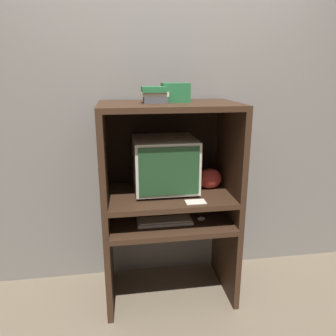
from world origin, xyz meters
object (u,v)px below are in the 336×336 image
(keyboard, at_px, (165,221))
(mouse, at_px, (201,219))
(snack_bag, at_px, (209,178))
(book_stack, at_px, (155,95))
(storage_box, at_px, (175,92))
(crt_monitor, at_px, (165,164))

(keyboard, height_order, mouse, same)
(mouse, distance_m, snack_bag, 0.31)
(mouse, bearing_deg, book_stack, 163.11)
(mouse, bearing_deg, keyboard, 179.04)
(keyboard, bearing_deg, mouse, -0.96)
(book_stack, xyz_separation_m, storage_box, (0.15, 0.07, 0.01))
(keyboard, distance_m, snack_bag, 0.46)
(crt_monitor, xyz_separation_m, mouse, (0.24, -0.16, -0.37))
(mouse, distance_m, storage_box, 0.90)
(crt_monitor, bearing_deg, snack_bag, -0.49)
(keyboard, relative_size, storage_box, 2.14)
(keyboard, distance_m, mouse, 0.26)
(snack_bag, height_order, storage_box, storage_box)
(snack_bag, bearing_deg, storage_box, 179.98)
(snack_bag, bearing_deg, crt_monitor, 179.51)
(snack_bag, relative_size, book_stack, 1.03)
(mouse, relative_size, storage_box, 0.32)
(keyboard, bearing_deg, book_stack, 119.09)
(keyboard, xyz_separation_m, mouse, (0.26, -0.00, 0.00))
(crt_monitor, height_order, keyboard, crt_monitor)
(snack_bag, height_order, book_stack, book_stack)
(keyboard, xyz_separation_m, snack_bag, (0.36, 0.16, 0.24))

